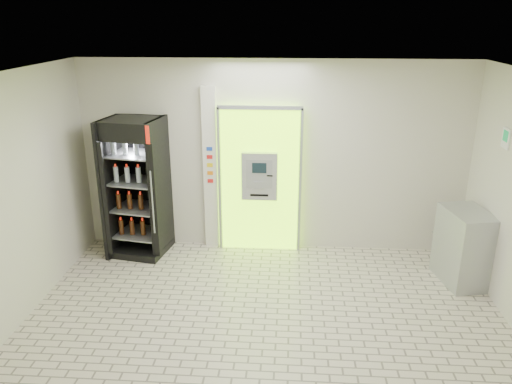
# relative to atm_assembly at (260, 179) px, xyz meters

# --- Properties ---
(ground) EXTENTS (6.00, 6.00, 0.00)m
(ground) POSITION_rel_atm_assembly_xyz_m (0.20, -2.41, -1.17)
(ground) COLOR beige
(ground) RESTS_ON ground
(room_shell) EXTENTS (6.00, 6.00, 6.00)m
(room_shell) POSITION_rel_atm_assembly_xyz_m (0.20, -2.41, 0.67)
(room_shell) COLOR beige
(room_shell) RESTS_ON ground
(atm_assembly) EXTENTS (1.30, 0.24, 2.33)m
(atm_assembly) POSITION_rel_atm_assembly_xyz_m (0.00, 0.00, 0.00)
(atm_assembly) COLOR #96F611
(atm_assembly) RESTS_ON ground
(pillar) EXTENTS (0.22, 0.11, 2.60)m
(pillar) POSITION_rel_atm_assembly_xyz_m (-0.78, 0.04, 0.13)
(pillar) COLOR silver
(pillar) RESTS_ON ground
(beverage_cooler) EXTENTS (0.92, 0.87, 2.16)m
(beverage_cooler) POSITION_rel_atm_assembly_xyz_m (-1.89, -0.27, -0.14)
(beverage_cooler) COLOR black
(beverage_cooler) RESTS_ON ground
(steel_cabinet) EXTENTS (0.69, 0.89, 1.07)m
(steel_cabinet) POSITION_rel_atm_assembly_xyz_m (2.92, -0.90, -0.64)
(steel_cabinet) COLOR #A5A7AC
(steel_cabinet) RESTS_ON ground
(exit_sign) EXTENTS (0.02, 0.22, 0.26)m
(exit_sign) POSITION_rel_atm_assembly_xyz_m (3.19, -1.01, 0.95)
(exit_sign) COLOR white
(exit_sign) RESTS_ON room_shell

